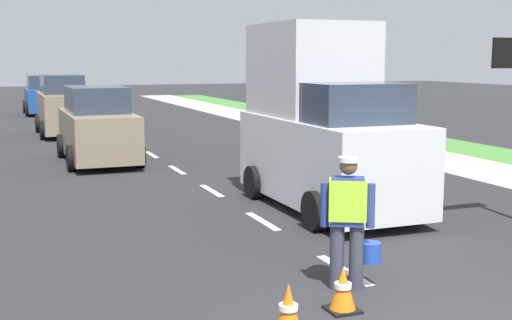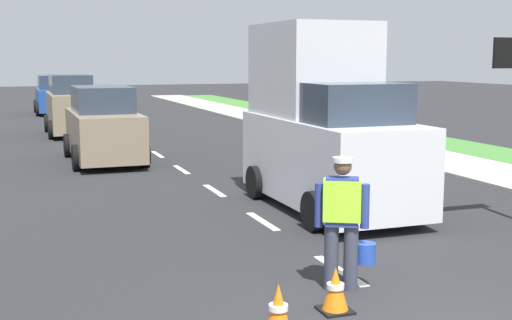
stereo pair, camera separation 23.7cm
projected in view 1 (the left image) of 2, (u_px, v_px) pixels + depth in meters
ground_plane at (116, 133)px, 26.13m from camera, size 96.00×96.00×0.00m
sidewalk_right at (449, 164)px, 18.56m from camera, size 2.40×72.00×0.14m
lane_center_line at (100, 124)px, 30.00m from camera, size 0.14×46.40×0.01m
road_worker at (349, 216)px, 8.39m from camera, size 0.74×0.46×1.67m
traffic_cone_near at (288, 312)px, 6.95m from camera, size 0.36×0.36×0.60m
traffic_cone_far at (343, 289)px, 7.73m from camera, size 0.36×0.36×0.52m
delivery_truck at (324, 124)px, 13.00m from camera, size 2.16×4.60×3.54m
car_oncoming_second at (63, 107)px, 25.45m from camera, size 1.89×4.15×2.26m
car_oncoming_third at (44, 96)px, 35.11m from camera, size 2.03×4.11×2.00m
car_oncoming_lead at (98, 127)px, 18.77m from camera, size 1.96×4.28×2.10m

